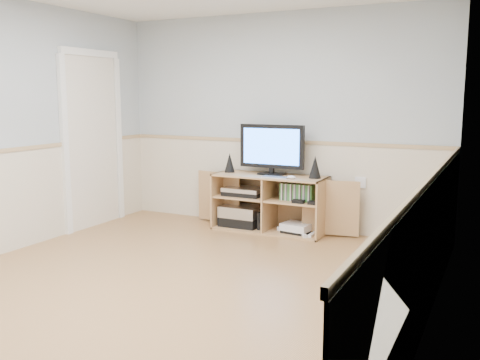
% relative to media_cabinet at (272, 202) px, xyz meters
% --- Properties ---
extents(room, '(4.04, 4.54, 2.54)m').
position_rel_media_cabinet_xyz_m(room, '(-0.08, -1.91, 0.88)').
color(room, tan).
rests_on(room, ground).
extents(media_cabinet, '(2.03, 0.49, 0.65)m').
position_rel_media_cabinet_xyz_m(media_cabinet, '(0.00, 0.00, 0.00)').
color(media_cabinet, tan).
rests_on(media_cabinet, floor).
extents(monitor, '(0.77, 0.18, 0.58)m').
position_rel_media_cabinet_xyz_m(monitor, '(-0.00, -0.01, 0.63)').
color(monitor, black).
rests_on(monitor, media_cabinet).
extents(speaker_left, '(0.12, 0.12, 0.23)m').
position_rel_media_cabinet_xyz_m(speaker_left, '(-0.53, -0.04, 0.43)').
color(speaker_left, black).
rests_on(speaker_left, media_cabinet).
extents(speaker_right, '(0.13, 0.13, 0.25)m').
position_rel_media_cabinet_xyz_m(speaker_right, '(0.53, -0.04, 0.44)').
color(speaker_right, black).
rests_on(speaker_right, media_cabinet).
extents(keyboard, '(0.31, 0.12, 0.01)m').
position_rel_media_cabinet_xyz_m(keyboard, '(0.13, -0.20, 0.32)').
color(keyboard, silver).
rests_on(keyboard, media_cabinet).
extents(mouse, '(0.10, 0.07, 0.04)m').
position_rel_media_cabinet_xyz_m(mouse, '(0.32, -0.20, 0.34)').
color(mouse, white).
rests_on(mouse, media_cabinet).
extents(av_components, '(0.53, 0.34, 0.47)m').
position_rel_media_cabinet_xyz_m(av_components, '(-0.35, -0.06, -0.11)').
color(av_components, black).
rests_on(av_components, media_cabinet).
extents(game_consoles, '(0.46, 0.30, 0.11)m').
position_rel_media_cabinet_xyz_m(game_consoles, '(0.33, -0.07, -0.26)').
color(game_consoles, white).
rests_on(game_consoles, media_cabinet).
extents(game_cases, '(0.37, 0.14, 0.19)m').
position_rel_media_cabinet_xyz_m(game_cases, '(0.35, -0.08, 0.15)').
color(game_cases, '#3F8C3F').
rests_on(game_cases, media_cabinet).
extents(wall_outlet, '(0.12, 0.03, 0.12)m').
position_rel_media_cabinet_xyz_m(wall_outlet, '(0.98, 0.20, 0.27)').
color(wall_outlet, white).
rests_on(wall_outlet, wall_back).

